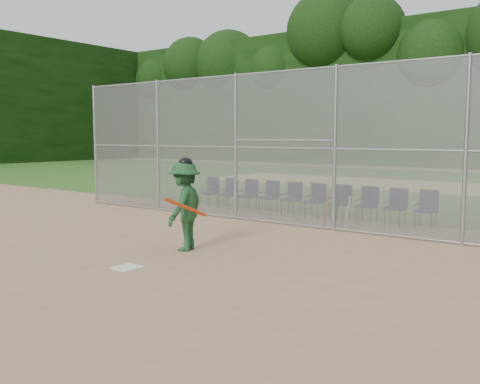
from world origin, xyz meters
The scene contains 18 objects.
ground centered at (0.00, 0.00, 0.00)m, with size 100.00×100.00×0.00m, color tan.
grass_strip centered at (0.00, 18.00, 0.01)m, with size 100.00×100.00×0.00m, color #2E5F1C.
dirt_patch_far centered at (0.00, 18.00, 0.01)m, with size 24.00×24.00×0.00m, color tan.
backstop_fence centered at (0.00, 5.00, 2.07)m, with size 16.09×0.09×4.00m.
treeline centered at (0.00, 20.00, 5.50)m, with size 81.00×60.00×11.00m.
home_plate centered at (-0.20, -0.53, 0.01)m, with size 0.43×0.43×0.02m, color silver.
batter_at_plate centered at (-0.41, 1.17, 0.91)m, with size 1.12×1.42×1.89m.
spare_bats centered at (0.89, 5.38, 0.42)m, with size 0.66×0.32×0.84m.
chair_0 centered at (-4.32, 6.61, 0.48)m, with size 0.54×0.52×0.96m, color #0E1934, non-canonical shape.
chair_1 centered at (-3.53, 6.61, 0.48)m, with size 0.54×0.52×0.96m, color #0E1934, non-canonical shape.
chair_2 centered at (-2.75, 6.61, 0.48)m, with size 0.54×0.52×0.96m, color #0E1934, non-canonical shape.
chair_3 centered at (-1.97, 6.61, 0.48)m, with size 0.54×0.52×0.96m, color #0E1934, non-canonical shape.
chair_4 centered at (-1.19, 6.61, 0.48)m, with size 0.54×0.52×0.96m, color #0E1934, non-canonical shape.
chair_5 centered at (-0.40, 6.61, 0.48)m, with size 0.54×0.52×0.96m, color #0E1934, non-canonical shape.
chair_6 centered at (0.38, 6.61, 0.48)m, with size 0.54×0.52×0.96m, color #0E1934, non-canonical shape.
chair_7 centered at (1.16, 6.61, 0.48)m, with size 0.54×0.52×0.96m, color #0E1934, non-canonical shape.
chair_8 centered at (1.94, 6.61, 0.48)m, with size 0.54×0.52×0.96m, color #0E1934, non-canonical shape.
chair_9 centered at (2.72, 6.61, 0.48)m, with size 0.54×0.52×0.96m, color #0E1934, non-canonical shape.
Camera 1 is at (6.84, -6.74, 2.31)m, focal length 40.00 mm.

